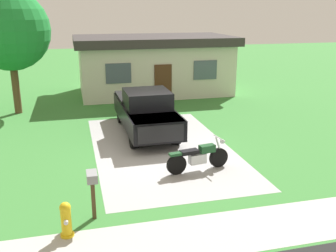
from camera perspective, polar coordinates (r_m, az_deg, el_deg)
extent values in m
plane|color=#3B7F38|center=(14.69, -0.95, -3.27)|extent=(80.00, 80.00, 0.00)
cube|color=#A7A7A7|center=(14.69, -0.95, -3.26)|extent=(5.08, 8.92, 0.01)
cube|color=#AFAFAA|center=(9.53, 7.65, -15.47)|extent=(36.00, 1.80, 0.01)
cylinder|color=black|center=(12.98, 7.53, -4.67)|extent=(0.67, 0.23, 0.66)
cylinder|color=black|center=(12.30, 1.28, -5.78)|extent=(0.67, 0.23, 0.66)
cube|color=silver|center=(12.58, 4.40, -4.86)|extent=(0.59, 0.35, 0.32)
cube|color=#194723|center=(12.63, 5.84, -3.35)|extent=(0.56, 0.34, 0.24)
cube|color=black|center=(12.35, 3.19, -3.87)|extent=(0.64, 0.37, 0.12)
cube|color=#194723|center=(12.16, 1.29, -4.17)|extent=(0.51, 0.28, 0.08)
cylinder|color=silver|center=(12.85, 7.59, -3.14)|extent=(0.34, 0.11, 0.77)
cylinder|color=silver|center=(12.74, 7.65, -1.79)|extent=(0.15, 0.70, 0.04)
sphere|color=silver|center=(12.85, 8.08, -2.31)|extent=(0.16, 0.16, 0.16)
cylinder|color=black|center=(14.98, 1.10, -1.16)|extent=(0.31, 0.84, 0.84)
cylinder|color=black|center=(14.65, -5.09, -1.66)|extent=(0.31, 0.84, 0.84)
cylinder|color=black|center=(18.24, -1.88, 2.17)|extent=(0.31, 0.84, 0.84)
cylinder|color=black|center=(17.96, -6.99, 1.82)|extent=(0.31, 0.84, 0.84)
cube|color=black|center=(16.37, -3.37, 1.79)|extent=(2.05, 5.62, 0.80)
cube|color=black|center=(14.55, -1.95, 1.07)|extent=(1.92, 1.92, 0.20)
cube|color=black|center=(15.81, -3.13, 4.04)|extent=(1.82, 1.92, 0.70)
cube|color=#3F4C56|center=(15.07, -2.51, 3.01)|extent=(1.70, 0.17, 0.60)
cube|color=black|center=(17.79, -4.37, 3.84)|extent=(1.92, 2.42, 0.50)
cube|color=black|center=(13.77, -1.08, -1.16)|extent=(1.70, 0.11, 0.64)
cylinder|color=yellow|center=(9.47, -14.89, -13.72)|extent=(0.24, 0.24, 0.70)
sphere|color=yellow|center=(9.28, -15.07, -11.65)|extent=(0.26, 0.26, 0.26)
cylinder|color=silver|center=(9.54, -14.93, -12.78)|extent=(0.10, 0.12, 0.10)
cylinder|color=silver|center=(9.30, -14.94, -13.63)|extent=(0.10, 0.12, 0.10)
cylinder|color=yellow|center=(9.63, -14.74, -15.36)|extent=(0.32, 0.32, 0.06)
cube|color=#4C3823|center=(9.94, -11.05, -10.55)|extent=(0.10, 0.10, 1.10)
cube|color=gray|center=(9.68, -11.25, -7.39)|extent=(0.26, 0.48, 0.22)
cylinder|color=brown|center=(20.76, -21.71, 5.51)|extent=(0.36, 0.36, 2.76)
sphere|color=#1F8234|center=(20.45, -22.57, 13.04)|extent=(3.89, 3.89, 3.89)
cube|color=beige|center=(24.31, -2.14, 8.52)|extent=(9.00, 5.00, 3.00)
cube|color=#383333|center=(24.11, -2.19, 12.64)|extent=(9.60, 5.60, 0.50)
cube|color=#4C2D19|center=(21.95, -0.74, 6.42)|extent=(1.00, 0.08, 2.10)
cube|color=#4C5966|center=(21.40, -7.38, 7.77)|extent=(1.40, 0.06, 1.10)
cube|color=#4C5966|center=(22.55, 5.56, 8.30)|extent=(1.40, 0.06, 1.10)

